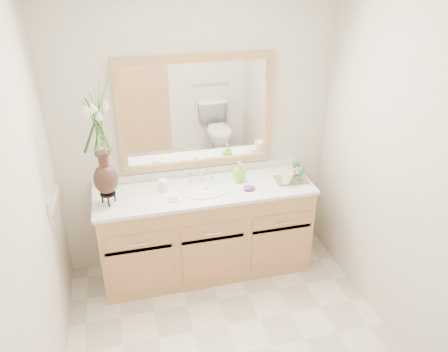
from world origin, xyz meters
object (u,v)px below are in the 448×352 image
object	(u,v)px
flower_vase	(99,130)
tumbler	(163,185)
soap_bottle	(239,173)
tray	(291,180)

from	to	relation	value
flower_vase	tumbler	bearing A→B (deg)	13.69
flower_vase	soap_bottle	bearing A→B (deg)	5.86
flower_vase	soap_bottle	size ratio (longest dim) A/B	5.55
flower_vase	tray	xyz separation A→B (m)	(1.55, 0.01, -0.61)
soap_bottle	tray	size ratio (longest dim) A/B	0.60
tumbler	soap_bottle	distance (m)	0.66
flower_vase	soap_bottle	xyz separation A→B (m)	(1.10, 0.11, -0.54)
soap_bottle	tray	xyz separation A→B (m)	(0.44, -0.10, -0.08)
tumbler	tray	distance (m)	1.11
tumbler	tray	bearing A→B (deg)	-4.95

